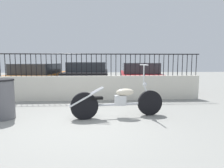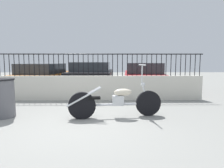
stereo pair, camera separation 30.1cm
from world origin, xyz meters
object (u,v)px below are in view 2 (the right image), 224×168
Objects in this scene: motorcycle_silver at (111,102)px; car_orange at (44,76)px; trash_bin at (2,98)px; car_red at (143,76)px; car_black at (92,76)px.

car_orange is at bearing 115.32° from motorcycle_silver.
car_orange reaches higher than trash_bin.
car_orange is 1.00× the size of car_red.
car_black is (1.82, 4.69, 0.20)m from trash_bin.
motorcycle_silver is 0.51× the size of car_red.
car_red is at bearing -88.67° from car_black.
motorcycle_silver reaches higher than trash_bin.
motorcycle_silver reaches higher than car_orange.
car_orange is at bearing 91.59° from car_black.
trash_bin is 0.23× the size of car_black.
car_black is at bearing 94.02° from car_red.
motorcycle_silver is at bearing -1.69° from trash_bin.
car_black reaches higher than trash_bin.
motorcycle_silver is 2.68m from trash_bin.
car_black is at bearing -84.49° from car_orange.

